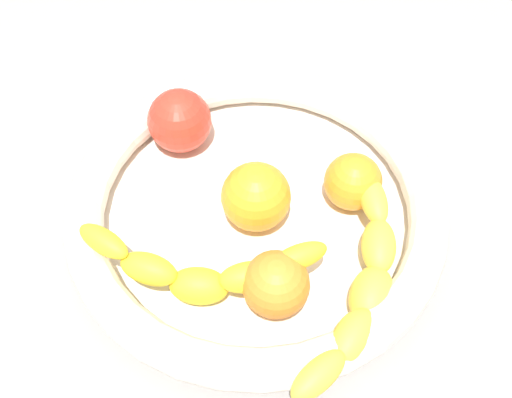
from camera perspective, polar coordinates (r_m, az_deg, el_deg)
name	(u,v)px	position (r cm, az deg, el deg)	size (l,w,h in cm)	color
kitchen_counter	(256,235)	(67.15, 0.00, -3.20)	(120.00, 120.00, 3.00)	gray
fruit_bowl	(256,211)	(63.47, 0.00, -1.04)	(37.09, 37.09, 5.66)	silver
banana_draped_left	(363,288)	(57.91, 9.45, -7.81)	(24.66, 6.85, 4.68)	yellow
banana_draped_right	(199,271)	(57.80, -5.04, -6.34)	(9.50, 22.46, 5.55)	yellow
orange_front	(253,198)	(61.45, -0.25, 0.07)	(6.77, 6.77, 6.77)	orange
orange_mid_left	(276,284)	(56.92, 1.77, -7.55)	(6.06, 6.06, 6.06)	orange
orange_mid_right	(353,182)	(64.00, 8.57, 1.52)	(5.76, 5.76, 5.76)	orange
tomato_red	(180,121)	(68.34, -6.78, 6.90)	(6.76, 6.76, 6.76)	red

